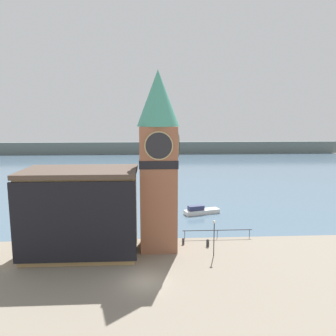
{
  "coord_description": "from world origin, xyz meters",
  "views": [
    {
      "loc": [
        0.57,
        -28.93,
        15.33
      ],
      "look_at": [
        2.49,
        6.25,
        9.89
      ],
      "focal_mm": 35.0,
      "sensor_mm": 36.0,
      "label": 1
    }
  ],
  "objects_px": {
    "clock_tower": "(158,156)",
    "boat_near": "(200,211)",
    "lamp_post": "(214,231)",
    "mooring_bollard_far": "(208,242)",
    "pier_building": "(81,212)",
    "mooring_bollard_near": "(183,241)"
  },
  "relations": [
    {
      "from": "clock_tower",
      "to": "boat_near",
      "type": "height_order",
      "value": "clock_tower"
    },
    {
      "from": "clock_tower",
      "to": "lamp_post",
      "type": "bearing_deg",
      "value": -25.07
    },
    {
      "from": "mooring_bollard_far",
      "to": "lamp_post",
      "type": "height_order",
      "value": "lamp_post"
    },
    {
      "from": "boat_near",
      "to": "lamp_post",
      "type": "height_order",
      "value": "lamp_post"
    },
    {
      "from": "pier_building",
      "to": "mooring_bollard_far",
      "type": "height_order",
      "value": "pier_building"
    },
    {
      "from": "clock_tower",
      "to": "lamp_post",
      "type": "relative_size",
      "value": 5.02
    },
    {
      "from": "lamp_post",
      "to": "boat_near",
      "type": "bearing_deg",
      "value": 86.54
    },
    {
      "from": "boat_near",
      "to": "mooring_bollard_far",
      "type": "distance_m",
      "value": 13.43
    },
    {
      "from": "mooring_bollard_far",
      "to": "boat_near",
      "type": "bearing_deg",
      "value": 85.05
    },
    {
      "from": "boat_near",
      "to": "mooring_bollard_near",
      "type": "distance_m",
      "value": 13.18
    },
    {
      "from": "mooring_bollard_far",
      "to": "pier_building",
      "type": "bearing_deg",
      "value": -175.42
    },
    {
      "from": "pier_building",
      "to": "lamp_post",
      "type": "relative_size",
      "value": 3.07
    },
    {
      "from": "mooring_bollard_far",
      "to": "lamp_post",
      "type": "xyz_separation_m",
      "value": [
        0.18,
        -2.78,
        2.38
      ]
    },
    {
      "from": "mooring_bollard_far",
      "to": "lamp_post",
      "type": "distance_m",
      "value": 3.66
    },
    {
      "from": "pier_building",
      "to": "mooring_bollard_far",
      "type": "distance_m",
      "value": 15.29
    },
    {
      "from": "boat_near",
      "to": "pier_building",
      "type": "bearing_deg",
      "value": -153.04
    },
    {
      "from": "pier_building",
      "to": "clock_tower",
      "type": "bearing_deg",
      "value": 8.05
    },
    {
      "from": "pier_building",
      "to": "boat_near",
      "type": "distance_m",
      "value": 21.89
    },
    {
      "from": "clock_tower",
      "to": "boat_near",
      "type": "bearing_deg",
      "value": 62.12
    },
    {
      "from": "pier_building",
      "to": "mooring_bollard_far",
      "type": "relative_size",
      "value": 14.37
    },
    {
      "from": "clock_tower",
      "to": "mooring_bollard_near",
      "type": "relative_size",
      "value": 26.62
    },
    {
      "from": "boat_near",
      "to": "lamp_post",
      "type": "xyz_separation_m",
      "value": [
        -0.98,
        -16.16,
        2.34
      ]
    }
  ]
}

